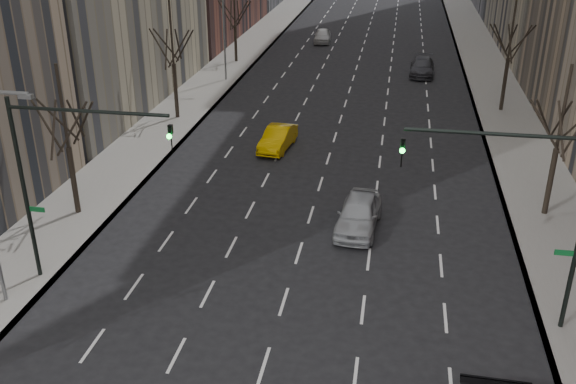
% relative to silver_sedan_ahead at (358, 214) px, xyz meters
% --- Properties ---
extents(sidewalk_left, '(4.50, 320.00, 0.15)m').
position_rel_silver_sedan_ahead_xyz_m(sidewalk_left, '(-14.78, 51.09, -0.75)').
color(sidewalk_left, slate).
rests_on(sidewalk_left, ground).
extents(sidewalk_right, '(4.50, 320.00, 0.15)m').
position_rel_silver_sedan_ahead_xyz_m(sidewalk_right, '(9.72, 51.09, -0.75)').
color(sidewalk_right, slate).
rests_on(sidewalk_right, ground).
extents(tree_lw_b, '(3.36, 3.50, 7.82)m').
position_rel_silver_sedan_ahead_xyz_m(tree_lw_b, '(-14.53, -0.91, 2.89)').
color(tree_lw_b, black).
rests_on(tree_lw_b, ground).
extents(tree_lw_c, '(3.36, 3.50, 8.74)m').
position_rel_silver_sedan_ahead_xyz_m(tree_lw_c, '(-14.53, 15.09, 3.21)').
color(tree_lw_c, black).
rests_on(tree_lw_c, ground).
extents(tree_lw_d, '(3.36, 3.50, 7.36)m').
position_rel_silver_sedan_ahead_xyz_m(tree_lw_d, '(-14.53, 33.09, 2.74)').
color(tree_lw_d, black).
rests_on(tree_lw_d, ground).
extents(tree_rw_b, '(3.36, 3.50, 7.82)m').
position_rel_silver_sedan_ahead_xyz_m(tree_rw_b, '(9.47, 3.09, 2.89)').
color(tree_rw_b, black).
rests_on(tree_rw_b, ground).
extents(tree_rw_c, '(3.36, 3.50, 8.74)m').
position_rel_silver_sedan_ahead_xyz_m(tree_rw_c, '(9.47, 21.09, 3.21)').
color(tree_rw_c, black).
rests_on(tree_rw_c, ground).
extents(traffic_mast_left, '(6.69, 0.39, 8.00)m').
position_rel_silver_sedan_ahead_xyz_m(traffic_mast_left, '(-11.64, -6.91, 4.66)').
color(traffic_mast_left, black).
rests_on(traffic_mast_left, ground).
extents(traffic_mast_right, '(6.69, 0.39, 8.00)m').
position_rel_silver_sedan_ahead_xyz_m(traffic_mast_right, '(6.58, -6.91, 4.66)').
color(traffic_mast_right, black).
rests_on(traffic_mast_right, ground).
extents(streetlight_far, '(2.83, 0.22, 9.00)m').
position_rel_silver_sedan_ahead_xyz_m(streetlight_far, '(-13.37, 26.09, 4.79)').
color(streetlight_far, slate).
rests_on(streetlight_far, ground).
extents(silver_sedan_ahead, '(2.32, 4.98, 1.65)m').
position_rel_silver_sedan_ahead_xyz_m(silver_sedan_ahead, '(0.00, 0.00, 0.00)').
color(silver_sedan_ahead, '#94979B').
rests_on(silver_sedan_ahead, ground).
extents(far_taxi, '(2.04, 4.58, 1.46)m').
position_rel_silver_sedan_ahead_xyz_m(far_taxi, '(-6.01, 10.26, -0.09)').
color(far_taxi, '#D7A304').
rests_on(far_taxi, ground).
extents(far_suv_grey, '(2.37, 5.39, 1.54)m').
position_rel_silver_sedan_ahead_xyz_m(far_suv_grey, '(3.61, 31.27, -0.05)').
color(far_suv_grey, '#313136').
rests_on(far_suv_grey, ground).
extents(far_car_white, '(2.06, 4.52, 1.50)m').
position_rel_silver_sedan_ahead_xyz_m(far_car_white, '(-7.25, 44.08, -0.07)').
color(far_car_white, '#BCBCBC').
rests_on(far_car_white, ground).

